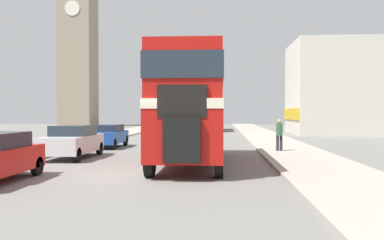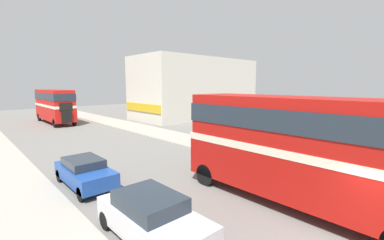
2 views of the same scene
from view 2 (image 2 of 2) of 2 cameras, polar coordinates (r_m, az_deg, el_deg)
The scene contains 6 objects.
double_decker_bus at distance 11.24m, azimuth 21.45°, elevation -4.55°, with size 2.57×9.70×4.48m.
bus_distant at distance 37.50m, azimuth -28.25°, elevation 3.26°, with size 2.44×9.53×4.30m.
car_parked_mid at distance 8.78m, azimuth -8.83°, elevation -20.62°, with size 1.81×4.28×1.52m.
car_parked_far at distance 13.82m, azimuth -22.70°, elevation -10.59°, with size 1.70×3.95×1.38m.
pedestrian_walking at distance 17.56m, azimuth 13.08°, elevation -5.21°, with size 0.33×0.33×1.64m.
shop_building_block at distance 40.48m, azimuth 0.92°, elevation 7.14°, with size 19.67×8.73×8.88m.
Camera 2 is at (-8.12, -1.20, 4.96)m, focal length 24.00 mm.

